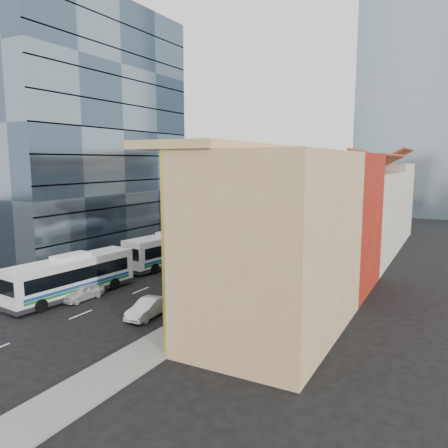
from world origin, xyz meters
The scene contains 15 objects.
ground centered at (0.00, 0.00, 0.00)m, with size 200.00×200.00×0.00m, color black.
sidewalk_right centered at (8.50, 22.00, 0.07)m, with size 3.00×90.00×0.15m, color slate.
sidewalk_left centered at (-8.50, 22.00, 0.07)m, with size 3.00×90.00×0.15m, color slate.
shophouse_tan centered at (14.00, 5.00, 6.00)m, with size 8.00×14.00×12.00m, color tan.
shophouse_red centered at (14.00, 17.00, 6.00)m, with size 8.00×10.00×12.00m, color #A12112.
shophouse_cream_near centered at (14.00, 26.50, 5.00)m, with size 8.00×9.00×10.00m, color beige.
shophouse_cream_mid centered at (14.00, 35.50, 5.00)m, with size 8.00×9.00×10.00m, color beige.
shophouse_cream_far centered at (14.00, 46.00, 5.50)m, with size 8.00×12.00×11.00m, color beige.
office_tower centered at (-17.00, 19.00, 15.00)m, with size 12.00×26.00×30.00m, color #364756.
office_block_far centered at (-16.00, 42.00, 7.00)m, with size 10.00×18.00×14.00m, color gray.
bus_left_near centered at (-3.89, 3.81, 1.85)m, with size 2.70×11.53×3.70m, color silver, non-canonical shape.
bus_left_far centered at (-3.24, 17.19, 1.90)m, with size 2.78×11.86×3.80m, color silver, non-canonical shape.
bus_right centered at (4.01, 14.23, 1.66)m, with size 2.43×10.35×3.32m, color white, non-canonical shape.
sedan_left centered at (-2.54, 3.68, 0.64)m, with size 1.53×3.78×1.29m, color silver.
sedan_right centered at (4.74, 3.03, 0.67)m, with size 1.42×4.08×1.35m, color silver.
Camera 1 is at (24.25, -21.42, 11.36)m, focal length 35.00 mm.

